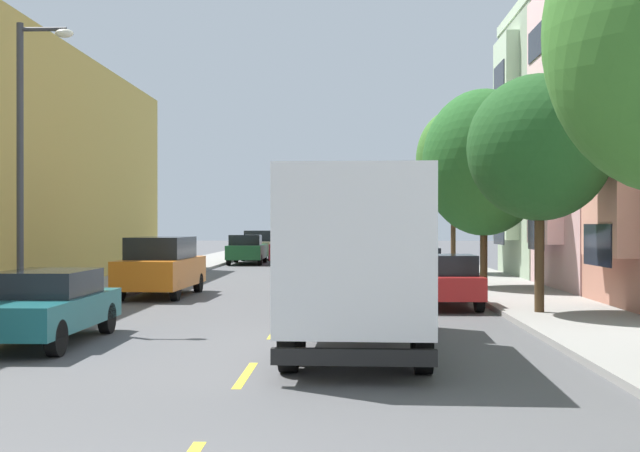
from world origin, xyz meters
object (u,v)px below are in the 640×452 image
object	(u,v)px
delivery_box_truck	(359,250)
street_lamp	(26,148)
parked_sedan_teal	(45,305)
parked_pickup_forest	(247,250)
moving_burgundy_sedan	(290,248)
parked_suv_champagne	(259,245)
street_tree_second	(539,148)
street_tree_farthest	(453,161)
parked_sedan_navy	(418,265)
parked_suv_orange	(161,266)
street_tree_third	(484,163)
parked_hatchback_red	(445,281)

from	to	relation	value
delivery_box_truck	street_lamp	bearing A→B (deg)	154.43
delivery_box_truck	parked_sedan_teal	size ratio (longest dim) A/B	1.65
parked_pickup_forest	moving_burgundy_sedan	bearing A→B (deg)	-12.83
parked_sedan_teal	parked_suv_champagne	distance (m)	37.45
street_lamp	moving_burgundy_sedan	size ratio (longest dim) A/B	1.44
street_tree_second	street_lamp	size ratio (longest dim) A/B	0.86
street_tree_farthest	moving_burgundy_sedan	xyz separation A→B (m)	(-8.20, 9.66, -4.25)
street_lamp	parked_sedan_navy	size ratio (longest dim) A/B	1.53
delivery_box_truck	parked_sedan_navy	size ratio (longest dim) A/B	1.64
street_tree_farthest	delivery_box_truck	world-z (taller)	street_tree_farthest
parked_sedan_teal	street_tree_second	bearing A→B (deg)	24.08
delivery_box_truck	parked_suv_orange	world-z (taller)	delivery_box_truck
street_tree_second	parked_suv_champagne	distance (m)	34.48
parked_sedan_navy	parked_suv_orange	xyz separation A→B (m)	(-8.83, -5.92, 0.24)
street_lamp	delivery_box_truck	bearing A→B (deg)	-25.57
street_tree_third	delivery_box_truck	bearing A→B (deg)	-108.34
street_tree_second	delivery_box_truck	distance (m)	7.57
street_tree_third	street_tree_farthest	world-z (taller)	street_tree_farthest
parked_hatchback_red	street_lamp	bearing A→B (deg)	-157.69
parked_pickup_forest	street_tree_second	bearing A→B (deg)	-68.32
parked_suv_champagne	moving_burgundy_sedan	world-z (taller)	same
parked_sedan_navy	parked_hatchback_red	distance (m)	9.18
parked_pickup_forest	parked_sedan_navy	xyz separation A→B (m)	(8.68, -15.43, -0.08)
street_tree_second	parked_pickup_forest	world-z (taller)	street_tree_second
street_lamp	street_tree_third	bearing A→B (deg)	39.53
street_tree_third	parked_hatchback_red	world-z (taller)	street_tree_third
street_tree_third	parked_sedan_teal	xyz separation A→B (m)	(-10.77, -13.20, -3.78)
street_tree_third	moving_burgundy_sedan	distance (m)	20.14
parked_hatchback_red	moving_burgundy_sedan	size ratio (longest dim) A/B	0.84
parked_sedan_teal	street_tree_third	bearing A→B (deg)	50.79
parked_sedan_navy	parked_suv_orange	size ratio (longest dim) A/B	0.93
street_tree_farthest	parked_sedan_teal	bearing A→B (deg)	-116.51
parked_sedan_teal	parked_suv_champagne	xyz separation A→B (m)	(0.14, 37.45, 0.24)
parked_pickup_forest	parked_suv_orange	world-z (taller)	parked_suv_orange
street_tree_second	parked_suv_orange	size ratio (longest dim) A/B	1.23
street_tree_second	street_tree_third	bearing A→B (deg)	90.00
parked_suv_champagne	moving_burgundy_sedan	size ratio (longest dim) A/B	1.00
street_tree_second	parked_suv_champagne	xyz separation A→B (m)	(-10.63, 32.64, -3.28)
street_tree_second	delivery_box_truck	xyz separation A→B (m)	(-4.61, -5.51, -2.41)
delivery_box_truck	parked_sedan_teal	bearing A→B (deg)	173.58
parked_sedan_teal	parked_pickup_forest	bearing A→B (deg)	89.94
street_tree_second	parked_suv_champagne	bearing A→B (deg)	108.05
parked_pickup_forest	parked_sedan_teal	distance (m)	31.84
delivery_box_truck	parked_pickup_forest	distance (m)	33.12
street_tree_farthest	delivery_box_truck	xyz separation A→B (m)	(-4.61, -22.29, -3.37)
parked_hatchback_red	parked_pickup_forest	bearing A→B (deg)	109.38
street_tree_third	moving_burgundy_sedan	world-z (taller)	street_tree_third
street_tree_third	parked_suv_champagne	world-z (taller)	street_tree_third
parked_pickup_forest	parked_hatchback_red	bearing A→B (deg)	-70.62
delivery_box_truck	parked_suv_champagne	distance (m)	38.63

